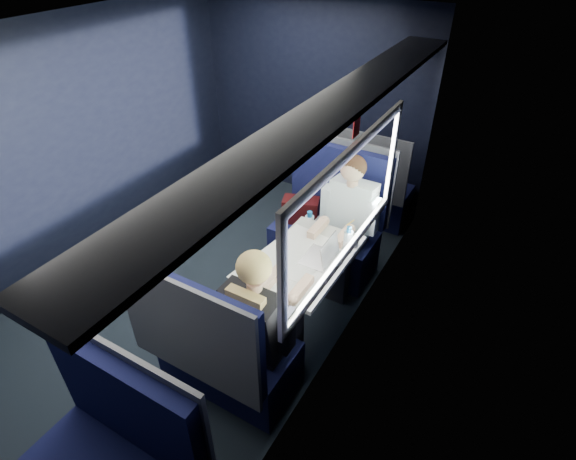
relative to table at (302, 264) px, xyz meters
The scene contains 12 objects.
ground 1.23m from the table, behind, with size 2.80×4.20×0.01m, color black.
room_shell 1.30m from the table, behind, with size 3.00×4.40×2.40m.
table is the anchor object (origin of this frame).
seat_bay_near 0.92m from the table, 102.66° to the left, with size 1.04×0.62×1.26m.
seat_bay_far 0.93m from the table, 101.78° to the right, with size 1.04×0.62×1.26m.
seat_row_front 1.82m from the table, 95.80° to the left, with size 1.04×0.51×1.16m.
man 0.70m from the table, 84.48° to the left, with size 0.53×0.56×1.32m.
woman 0.71m from the table, 84.55° to the right, with size 0.53×0.56×1.32m.
papers 0.14m from the table, 98.33° to the right, with size 0.60×0.87×0.01m, color white.
laptop 0.21m from the table, 13.16° to the left, with size 0.22×0.29×0.21m.
bottle_small 0.41m from the table, 39.19° to the left, with size 0.07×0.07×0.24m.
cup 0.46m from the table, 48.03° to the left, with size 0.07×0.07×0.09m, color white.
Camera 1 is at (2.32, -2.45, 2.96)m, focal length 28.00 mm.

